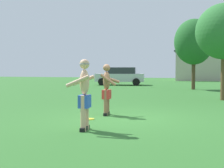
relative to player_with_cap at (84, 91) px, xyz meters
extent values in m
plane|color=#2D6628|center=(0.46, 1.97, -0.95)|extent=(80.00, 80.00, 0.00)
cube|color=black|center=(0.01, -0.12, -0.90)|extent=(0.12, 0.27, 0.09)
cylinder|color=#E0AD89|center=(0.01, -0.12, -0.52)|extent=(0.13, 0.13, 0.85)
cube|color=black|center=(0.00, 0.12, -0.90)|extent=(0.12, 0.27, 0.09)
cylinder|color=#E0AD89|center=(0.00, 0.12, -0.52)|extent=(0.13, 0.13, 0.85)
cube|color=blue|center=(0.01, 0.00, -0.25)|extent=(0.26, 0.35, 0.31)
ellipsoid|color=#E0AD89|center=(0.01, 0.00, 0.21)|extent=(0.24, 0.34, 0.62)
cylinder|color=#E0AD89|center=(-0.08, -0.23, 0.24)|extent=(0.58, 0.12, 0.31)
cylinder|color=#E0AD89|center=(-0.10, 0.22, 0.24)|extent=(0.59, 0.11, 0.28)
sphere|color=#E0AD89|center=(0.01, 0.00, 0.65)|extent=(0.24, 0.24, 0.24)
cone|color=#194CA5|center=(0.01, 0.00, 0.71)|extent=(0.26, 0.26, 0.13)
cube|color=black|center=(-0.13, 2.58, -0.90)|extent=(0.12, 0.27, 0.09)
cylinder|color=#936647|center=(-0.13, 2.58, -0.54)|extent=(0.13, 0.13, 0.81)
cube|color=black|center=(-0.12, 2.34, -0.90)|extent=(0.12, 0.27, 0.09)
cylinder|color=#936647|center=(-0.12, 2.34, -0.54)|extent=(0.13, 0.13, 0.81)
cube|color=red|center=(-0.12, 2.46, -0.28)|extent=(0.26, 0.37, 0.29)
ellipsoid|color=#936647|center=(-0.12, 2.46, 0.16)|extent=(0.24, 0.35, 0.59)
cylinder|color=#936647|center=(-0.03, 2.69, 0.19)|extent=(0.56, 0.26, 0.26)
cylinder|color=#936647|center=(-0.01, 2.24, 0.19)|extent=(0.51, 0.15, 0.39)
sphere|color=#936647|center=(-0.12, 2.46, 0.57)|extent=(0.22, 0.22, 0.22)
cylinder|color=yellow|center=(-0.38, 1.53, -0.93)|extent=(0.27, 0.27, 0.03)
cube|color=silver|center=(-3.70, 20.03, -0.28)|extent=(4.48, 2.30, 0.70)
cube|color=#282D33|center=(-3.50, 20.06, 0.35)|extent=(2.58, 1.86, 0.56)
cylinder|color=black|center=(-5.08, 18.96, -0.63)|extent=(0.66, 0.29, 0.64)
cylinder|color=black|center=(-5.30, 20.75, -0.63)|extent=(0.66, 0.29, 0.64)
cylinder|color=black|center=(-2.10, 19.32, -0.63)|extent=(0.66, 0.29, 0.64)
cylinder|color=black|center=(-2.31, 21.11, -0.63)|extent=(0.66, 0.29, 0.64)
cube|color=#B2A893|center=(5.77, 33.67, 0.81)|extent=(10.16, 6.26, 3.51)
cube|color=#3F3F44|center=(5.77, 33.67, 2.64)|extent=(10.57, 6.51, 0.16)
cylinder|color=#4C3823|center=(2.65, 15.60, 0.17)|extent=(0.25, 0.25, 2.23)
ellipsoid|color=#236028|center=(2.65, 15.60, 2.41)|extent=(2.74, 2.74, 3.22)
cylinder|color=brown|center=(3.96, 8.31, 0.20)|extent=(0.27, 0.27, 2.30)
ellipsoid|color=#2D7033|center=(3.96, 8.31, 2.26)|extent=(2.65, 2.65, 2.61)
camera|label=1|loc=(2.47, -6.99, 0.54)|focal=49.57mm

